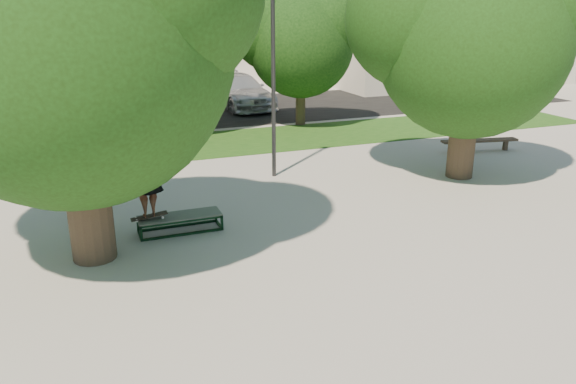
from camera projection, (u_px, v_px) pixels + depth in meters
name	position (u px, v px, depth m)	size (l,w,h in m)	color
ground	(310.00, 246.00, 11.65)	(120.00, 120.00, 0.00)	#A9A49C
grass_strip	(232.00, 142.00, 20.39)	(30.00, 4.00, 0.02)	#154413
asphalt_strip	(173.00, 113.00, 25.80)	(40.00, 8.00, 0.01)	black
tree_left	(62.00, 25.00, 9.75)	(6.96, 5.95, 7.12)	#38281E
tree_right	(469.00, 31.00, 15.10)	(6.24, 5.33, 6.51)	#38281E
bg_tree_mid	(155.00, 26.00, 20.69)	(5.76, 4.92, 6.24)	#38281E
bg_tree_right	(299.00, 38.00, 22.29)	(5.04, 4.31, 5.43)	#38281E
lamppost	(273.00, 66.00, 15.42)	(0.25, 0.15, 6.11)	#2D2D30
side_building	(433.00, 17.00, 36.00)	(15.00, 10.00, 8.00)	beige
grind_box	(180.00, 223.00, 12.35)	(1.80, 0.60, 0.38)	black
skater_rig	(146.00, 177.00, 11.77)	(2.14, 0.66, 1.80)	white
bench	(479.00, 141.00, 19.05)	(2.70, 0.85, 0.41)	#4A392C
car_dark	(170.00, 107.00, 23.19)	(1.54, 4.43, 1.46)	black
car_grey	(126.00, 99.00, 25.34)	(2.36, 5.12, 1.42)	slate
car_silver_b	(238.00, 91.00, 27.13)	(2.21, 5.43, 1.58)	silver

